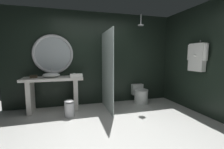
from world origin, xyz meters
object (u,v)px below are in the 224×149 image
object	(u,v)px
tumbler_cup	(74,75)
waste_bin	(69,108)
tissue_box	(34,77)
hanging_bathrobe	(197,56)
vessel_sink	(51,75)
rain_shower_head	(141,24)
round_wall_mirror	(53,54)
folded_hand_towel	(76,76)
toilet	(140,94)

from	to	relation	value
tumbler_cup	waste_bin	world-z (taller)	tumbler_cup
tissue_box	hanging_bathrobe	size ratio (longest dim) A/B	0.21
vessel_sink	rain_shower_head	size ratio (longest dim) A/B	1.41
tumbler_cup	round_wall_mirror	bearing A→B (deg)	149.29
hanging_bathrobe	folded_hand_towel	xyz separation A→B (m)	(-2.77, 0.88, -0.48)
rain_shower_head	toilet	xyz separation A→B (m)	(0.11, 0.18, -2.00)
hanging_bathrobe	waste_bin	xyz separation A→B (m)	(-2.96, 0.55, -1.18)
rain_shower_head	round_wall_mirror	bearing A→B (deg)	169.87
rain_shower_head	waste_bin	xyz separation A→B (m)	(-1.93, -0.37, -2.05)
round_wall_mirror	folded_hand_towel	xyz separation A→B (m)	(0.56, -0.46, -0.53)
round_wall_mirror	toilet	xyz separation A→B (m)	(2.41, -0.24, -1.19)
round_wall_mirror	tissue_box	bearing A→B (deg)	-148.39
hanging_bathrobe	folded_hand_towel	distance (m)	2.95
tumbler_cup	waste_bin	bearing A→B (deg)	-106.88
hanging_bathrobe	round_wall_mirror	bearing A→B (deg)	158.17
tumbler_cup	folded_hand_towel	size ratio (longest dim) A/B	0.32
folded_hand_towel	hanging_bathrobe	bearing A→B (deg)	-17.55
tumbler_cup	tissue_box	bearing A→B (deg)	177.83
tissue_box	toilet	world-z (taller)	tissue_box
vessel_sink	hanging_bathrobe	xyz separation A→B (m)	(3.37, -1.07, 0.46)
tissue_box	hanging_bathrobe	xyz separation A→B (m)	(3.77, -1.06, 0.49)
round_wall_mirror	waste_bin	distance (m)	1.51
tissue_box	folded_hand_towel	bearing A→B (deg)	-10.65
tumbler_cup	waste_bin	xyz separation A→B (m)	(-0.14, -0.48, -0.71)
waste_bin	round_wall_mirror	bearing A→B (deg)	115.23
rain_shower_head	toilet	size ratio (longest dim) A/B	0.48
tissue_box	hanging_bathrobe	distance (m)	3.94
round_wall_mirror	rain_shower_head	distance (m)	2.47
toilet	round_wall_mirror	bearing A→B (deg)	174.41
rain_shower_head	toilet	distance (m)	2.01
tissue_box	toilet	distance (m)	2.92
round_wall_mirror	toilet	distance (m)	2.69
vessel_sink	rain_shower_head	world-z (taller)	rain_shower_head
tumbler_cup	rain_shower_head	size ratio (longest dim) A/B	0.32
round_wall_mirror	folded_hand_towel	size ratio (longest dim) A/B	3.46
toilet	rain_shower_head	bearing A→B (deg)	-121.52
rain_shower_head	waste_bin	distance (m)	2.84
vessel_sink	rain_shower_head	xyz separation A→B (m)	(2.34, -0.15, 1.33)
hanging_bathrobe	waste_bin	world-z (taller)	hanging_bathrobe
round_wall_mirror	toilet	bearing A→B (deg)	-5.59
vessel_sink	tumbler_cup	size ratio (longest dim) A/B	4.41
tumbler_cup	vessel_sink	bearing A→B (deg)	175.45
tumbler_cup	round_wall_mirror	world-z (taller)	round_wall_mirror
waste_bin	folded_hand_towel	bearing A→B (deg)	60.06
vessel_sink	waste_bin	xyz separation A→B (m)	(0.41, -0.52, -0.72)
vessel_sink	hanging_bathrobe	bearing A→B (deg)	-17.65
tumbler_cup	folded_hand_towel	xyz separation A→B (m)	(0.04, -0.15, -0.00)
tissue_box	rain_shower_head	xyz separation A→B (m)	(2.74, -0.14, 1.36)
folded_hand_towel	round_wall_mirror	bearing A→B (deg)	140.68
waste_bin	folded_hand_towel	size ratio (longest dim) A/B	1.33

